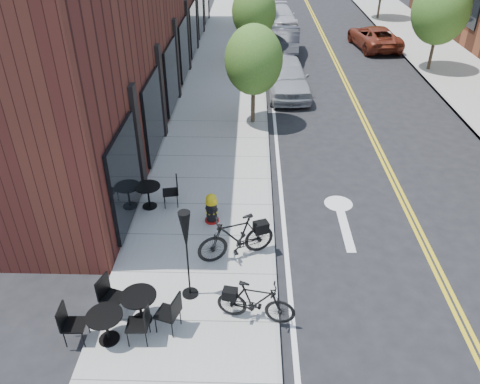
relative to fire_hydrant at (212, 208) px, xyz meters
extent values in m
plane|color=black|center=(1.72, -2.14, -0.55)|extent=(120.00, 120.00, 0.00)
cube|color=#9E9B93|center=(-0.28, 7.86, -0.49)|extent=(4.00, 70.00, 0.12)
cube|color=#441A15|center=(-4.78, 11.86, 2.95)|extent=(5.00, 28.00, 7.00)
cylinder|color=#382B1E|center=(1.12, 6.86, 0.38)|extent=(0.16, 0.16, 1.61)
ellipsoid|color=#2C5B1C|center=(1.12, 6.86, 2.06)|extent=(2.20, 2.20, 2.64)
cylinder|color=#382B1E|center=(1.12, 14.86, 0.41)|extent=(0.16, 0.16, 1.68)
ellipsoid|color=#2C5B1C|center=(1.12, 14.86, 2.17)|extent=(2.30, 2.30, 2.76)
cylinder|color=#382B1E|center=(1.12, 22.86, 0.36)|extent=(0.16, 0.16, 1.57)
cylinder|color=#382B1E|center=(10.32, 13.86, 0.48)|extent=(0.16, 0.16, 1.82)
ellipsoid|color=#2C5B1C|center=(10.32, 13.86, 2.51)|extent=(2.80, 2.80, 3.36)
cylinder|color=#382B1E|center=(10.32, 25.86, 0.48)|extent=(0.16, 0.16, 1.82)
cylinder|color=maroon|center=(0.00, 0.00, -0.40)|extent=(0.50, 0.50, 0.06)
cylinder|color=black|center=(0.00, 0.00, -0.10)|extent=(0.39, 0.39, 0.59)
cylinder|color=gold|center=(0.00, 0.00, 0.20)|extent=(0.44, 0.44, 0.04)
cylinder|color=gold|center=(0.00, 0.00, 0.28)|extent=(0.37, 0.37, 0.14)
ellipsoid|color=gold|center=(0.00, 0.00, 0.36)|extent=(0.36, 0.36, 0.17)
cylinder|color=gold|center=(0.00, 0.00, 0.45)|extent=(0.06, 0.06, 0.06)
imported|color=black|center=(0.73, -1.49, 0.17)|extent=(2.06, 1.25, 1.20)
imported|color=black|center=(1.21, -3.56, 0.08)|extent=(1.74, 0.78, 1.01)
cylinder|color=black|center=(-1.23, -3.66, -0.41)|extent=(0.55, 0.55, 0.03)
cylinder|color=black|center=(-1.23, -3.66, -0.07)|extent=(0.08, 0.08, 0.70)
cylinder|color=black|center=(-1.23, -3.66, 0.28)|extent=(0.96, 0.96, 0.03)
cylinder|color=black|center=(-1.80, -4.19, -0.41)|extent=(0.44, 0.44, 0.03)
cylinder|color=black|center=(-1.80, -4.19, -0.08)|extent=(0.06, 0.06, 0.68)
cylinder|color=black|center=(-1.80, -4.19, 0.27)|extent=(0.76, 0.76, 0.03)
cylinder|color=black|center=(-1.88, 0.67, -0.41)|extent=(0.50, 0.50, 0.03)
cylinder|color=black|center=(-1.88, 0.67, -0.08)|extent=(0.07, 0.07, 0.68)
cylinder|color=black|center=(-1.88, 0.67, 0.26)|extent=(0.86, 0.86, 0.03)
cylinder|color=black|center=(-0.28, -2.85, -0.41)|extent=(0.37, 0.37, 0.04)
cylinder|color=black|center=(-0.28, -2.85, 0.70)|extent=(0.04, 0.04, 2.20)
cone|color=black|center=(-0.28, -2.85, 1.37)|extent=(0.27, 0.27, 0.97)
imported|color=#A2A4AA|center=(2.66, 10.39, 0.25)|extent=(2.16, 4.76, 1.58)
imported|color=black|center=(2.91, 16.28, 0.21)|extent=(1.99, 4.71, 1.51)
imported|color=silver|center=(3.03, 23.85, 0.10)|extent=(2.31, 4.64, 1.30)
imported|color=maroon|center=(8.34, 18.21, 0.11)|extent=(2.77, 4.94, 1.30)
camera|label=1|loc=(1.06, -10.59, 7.30)|focal=35.00mm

